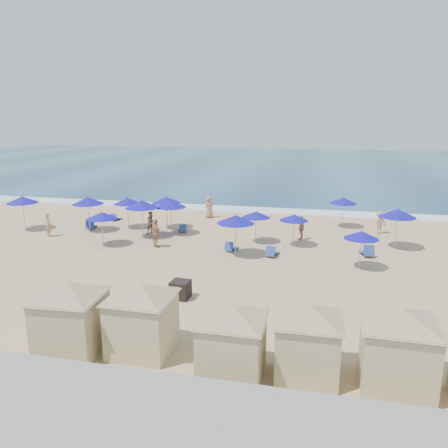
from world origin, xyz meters
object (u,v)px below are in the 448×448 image
at_px(umbrella_10, 398,213).
at_px(beachgoer_0, 48,225).
at_px(cabana_1, 142,309).
at_px(umbrella_8, 256,214).
at_px(trash_bin, 180,290).
at_px(cabana_4, 399,337).
at_px(umbrella_3, 142,204).
at_px(umbrella_5, 171,204).
at_px(beachgoer_4, 209,207).
at_px(umbrella_1, 102,215).
at_px(beachgoer_5, 156,233).
at_px(umbrella_4, 166,200).
at_px(beachgoer_1, 152,223).
at_px(umbrella_0, 22,200).
at_px(umbrella_9, 343,201).
at_px(cabana_2, 232,331).
at_px(cabana_3, 308,331).
at_px(cabana_0, 70,308).
at_px(umbrella_2, 127,201).
at_px(umbrella_12, 88,201).
at_px(beachgoer_2, 301,228).
at_px(umbrella_11, 361,235).
at_px(umbrella_6, 236,219).
at_px(beachgoer_3, 379,223).
at_px(umbrella_7, 294,218).

height_order(umbrella_10, beachgoer_0, umbrella_10).
distance_m(cabana_1, umbrella_8, 14.67).
distance_m(trash_bin, cabana_4, 9.95).
xyz_separation_m(cabana_4, umbrella_3, (-14.35, 14.38, 0.68)).
relative_size(cabana_1, umbrella_5, 1.77).
bearing_deg(umbrella_3, cabana_1, -67.08).
xyz_separation_m(umbrella_3, umbrella_10, (16.55, 1.02, -0.05)).
height_order(umbrella_3, beachgoer_4, umbrella_3).
distance_m(umbrella_1, beachgoer_5, 3.65).
xyz_separation_m(umbrella_4, beachgoer_1, (-0.55, -1.68, -1.35)).
bearing_deg(umbrella_0, beachgoer_5, -10.73).
relative_size(umbrella_9, beachgoer_1, 1.46).
height_order(cabana_2, umbrella_1, cabana_2).
bearing_deg(beachgoer_0, cabana_3, 172.99).
bearing_deg(umbrella_3, umbrella_5, 35.11).
bearing_deg(cabana_0, umbrella_5, 96.87).
bearing_deg(umbrella_9, umbrella_1, -151.13).
height_order(umbrella_2, umbrella_12, umbrella_12).
bearing_deg(umbrella_10, umbrella_5, 179.46).
bearing_deg(beachgoer_2, umbrella_11, 46.66).
bearing_deg(cabana_1, cabana_0, -167.85).
relative_size(trash_bin, beachgoer_2, 0.49).
bearing_deg(cabana_3, cabana_0, -177.80).
distance_m(umbrella_1, umbrella_2, 4.65).
relative_size(cabana_2, umbrella_10, 1.63).
relative_size(umbrella_0, umbrella_6, 1.00).
height_order(umbrella_12, beachgoer_2, umbrella_12).
bearing_deg(umbrella_1, umbrella_2, 94.85).
relative_size(beachgoer_3, beachgoer_4, 0.90).
bearing_deg(beachgoer_0, umbrella_6, -157.36).
bearing_deg(trash_bin, umbrella_11, 39.88).
distance_m(trash_bin, umbrella_10, 15.10).
distance_m(umbrella_4, umbrella_10, 15.88).
height_order(umbrella_7, umbrella_8, umbrella_8).
xyz_separation_m(umbrella_0, beachgoer_5, (11.06, -2.09, -1.33)).
xyz_separation_m(umbrella_2, beachgoer_0, (-4.36, -3.46, -1.23)).
bearing_deg(cabana_2, beachgoer_0, 139.18).
xyz_separation_m(umbrella_6, beachgoer_4, (-4.13, 9.56, -1.34)).
distance_m(cabana_2, beachgoer_1, 18.41).
bearing_deg(umbrella_3, umbrella_1, -124.91).
distance_m(cabana_3, umbrella_10, 16.16).
distance_m(umbrella_1, umbrella_3, 3.00).
height_order(cabana_4, beachgoer_5, cabana_4).
height_order(umbrella_8, beachgoer_4, umbrella_8).
xyz_separation_m(umbrella_8, beachgoer_3, (8.21, 4.14, -1.08)).
bearing_deg(umbrella_12, umbrella_9, 16.39).
bearing_deg(umbrella_0, umbrella_8, 1.33).
bearing_deg(umbrella_9, umbrella_10, -58.00).
bearing_deg(umbrella_8, umbrella_10, 4.02).
relative_size(umbrella_3, umbrella_7, 1.24).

